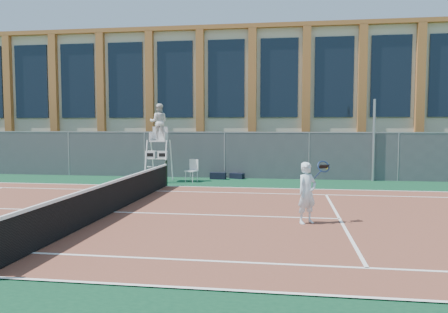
# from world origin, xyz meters

# --- Properties ---
(ground) EXTENTS (120.00, 120.00, 0.00)m
(ground) POSITION_xyz_m (0.00, 0.00, 0.00)
(ground) COLOR #233814
(apron) EXTENTS (36.00, 20.00, 0.01)m
(apron) POSITION_xyz_m (0.00, 1.00, 0.01)
(apron) COLOR #0C3620
(apron) RESTS_ON ground
(tennis_court) EXTENTS (23.77, 10.97, 0.02)m
(tennis_court) POSITION_xyz_m (0.00, 0.00, 0.02)
(tennis_court) COLOR brown
(tennis_court) RESTS_ON apron
(tennis_net) EXTENTS (0.10, 11.30, 1.10)m
(tennis_net) POSITION_xyz_m (0.00, 0.00, 0.54)
(tennis_net) COLOR black
(tennis_net) RESTS_ON ground
(fence) EXTENTS (40.00, 0.06, 2.20)m
(fence) POSITION_xyz_m (0.00, 8.80, 1.10)
(fence) COLOR #595E60
(fence) RESTS_ON ground
(hedge) EXTENTS (40.00, 1.40, 2.20)m
(hedge) POSITION_xyz_m (0.00, 10.00, 1.10)
(hedge) COLOR black
(hedge) RESTS_ON ground
(building) EXTENTS (45.00, 10.60, 8.22)m
(building) POSITION_xyz_m (0.00, 17.95, 4.15)
(building) COLOR beige
(building) RESTS_ON ground
(steel_pole) EXTENTS (0.12, 0.12, 3.74)m
(steel_pole) POSITION_xyz_m (8.88, 8.70, 1.87)
(steel_pole) COLOR #9EA0A5
(steel_pole) RESTS_ON ground
(umpire_chair) EXTENTS (0.99, 1.53, 3.56)m
(umpire_chair) POSITION_xyz_m (-0.73, 7.05, 2.60)
(umpire_chair) COLOR white
(umpire_chair) RESTS_ON ground
(plastic_chair) EXTENTS (0.60, 0.60, 1.00)m
(plastic_chair) POSITION_xyz_m (0.76, 7.28, 0.60)
(plastic_chair) COLOR silver
(plastic_chair) RESTS_ON apron
(sports_bag_near) EXTENTS (0.76, 0.35, 0.32)m
(sports_bag_near) POSITION_xyz_m (1.76, 8.27, 0.17)
(sports_bag_near) COLOR black
(sports_bag_near) RESTS_ON apron
(sports_bag_far) EXTENTS (0.72, 0.49, 0.27)m
(sports_bag_far) POSITION_xyz_m (2.62, 8.60, 0.14)
(sports_bag_far) COLOR black
(sports_bag_far) RESTS_ON apron
(tennis_player) EXTENTS (0.95, 0.75, 1.61)m
(tennis_player) POSITION_xyz_m (5.50, -0.66, 0.83)
(tennis_player) COLOR #CCE6F5
(tennis_player) RESTS_ON tennis_court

